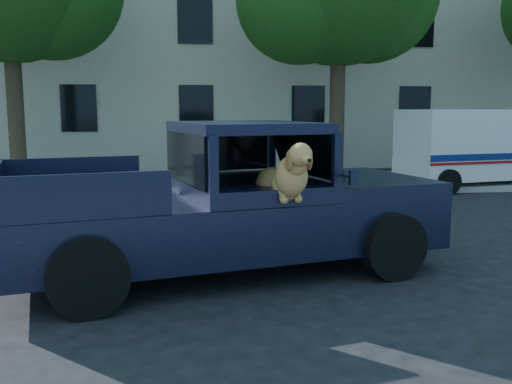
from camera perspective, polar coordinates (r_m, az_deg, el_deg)
The scene contains 6 objects.
ground at distance 7.15m, azimuth -11.24°, elevation -9.69°, with size 120.00×120.00×0.00m, color black.
far_sidewalk at distance 16.13m, azimuth -9.06°, elevation 0.71°, with size 60.00×4.00×0.15m, color gray.
lane_stripes at distance 10.52m, azimuth 0.98°, elevation -3.65°, with size 21.60×0.14×0.01m, color silver, non-canonical shape.
building_main at distance 23.53m, azimuth -1.23°, elevation 13.98°, with size 26.00×6.00×9.00m, color #BEB69D.
pickup_truck at distance 7.63m, azimuth -3.57°, elevation -3.11°, with size 5.99×3.53×2.02m.
mail_truck at distance 16.86m, azimuth 20.53°, elevation 3.58°, with size 4.22×2.63×2.16m.
Camera 1 is at (0.52, -6.79, 2.20)m, focal length 40.00 mm.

